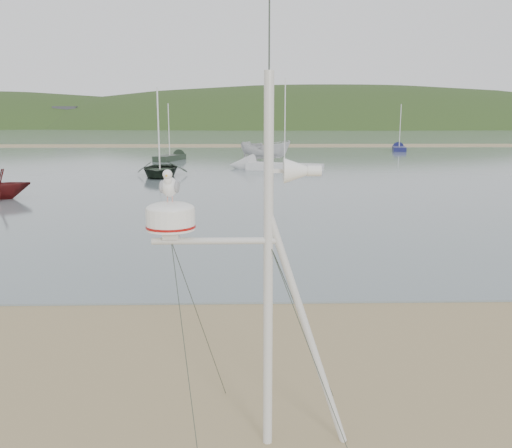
{
  "coord_description": "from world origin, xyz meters",
  "views": [
    {
      "loc": [
        2.19,
        -6.98,
        3.9
      ],
      "look_at": [
        2.38,
        1.0,
        2.33
      ],
      "focal_mm": 38.0,
      "sensor_mm": 36.0,
      "label": 1
    }
  ],
  "objects_px": {
    "boat_dark": "(159,140)",
    "boat_white": "(265,134)",
    "sailboat_blue_far": "(398,148)",
    "sailboat_dark_mid": "(176,157)",
    "mast_rig": "(263,345)",
    "sailboat_white_near": "(260,166)"
  },
  "relations": [
    {
      "from": "sailboat_white_near",
      "to": "sailboat_dark_mid",
      "type": "bearing_deg",
      "value": 127.1
    },
    {
      "from": "mast_rig",
      "to": "sailboat_dark_mid",
      "type": "relative_size",
      "value": 0.94
    },
    {
      "from": "boat_dark",
      "to": "sailboat_white_near",
      "type": "bearing_deg",
      "value": 34.88
    },
    {
      "from": "mast_rig",
      "to": "sailboat_blue_far",
      "type": "xyz_separation_m",
      "value": [
        18.7,
        59.96,
        -0.99
      ]
    },
    {
      "from": "sailboat_blue_far",
      "to": "sailboat_dark_mid",
      "type": "distance_m",
      "value": 29.1
    },
    {
      "from": "mast_rig",
      "to": "sailboat_blue_far",
      "type": "bearing_deg",
      "value": 72.68
    },
    {
      "from": "sailboat_blue_far",
      "to": "sailboat_dark_mid",
      "type": "relative_size",
      "value": 1.07
    },
    {
      "from": "boat_dark",
      "to": "sailboat_blue_far",
      "type": "distance_m",
      "value": 38.54
    },
    {
      "from": "mast_rig",
      "to": "sailboat_white_near",
      "type": "xyz_separation_m",
      "value": [
        1.06,
        35.41,
        -0.99
      ]
    },
    {
      "from": "mast_rig",
      "to": "sailboat_white_near",
      "type": "distance_m",
      "value": 35.44
    },
    {
      "from": "sailboat_blue_far",
      "to": "sailboat_dark_mid",
      "type": "xyz_separation_m",
      "value": [
        -25.23,
        -14.51,
        0.0
      ]
    },
    {
      "from": "boat_white",
      "to": "sailboat_white_near",
      "type": "height_order",
      "value": "sailboat_white_near"
    },
    {
      "from": "boat_white",
      "to": "sailboat_white_near",
      "type": "xyz_separation_m",
      "value": [
        -0.8,
        -9.32,
        -2.12
      ]
    },
    {
      "from": "mast_rig",
      "to": "boat_dark",
      "type": "distance_m",
      "value": 30.82
    },
    {
      "from": "sailboat_white_near",
      "to": "boat_dark",
      "type": "bearing_deg",
      "value": -142.92
    },
    {
      "from": "boat_dark",
      "to": "mast_rig",
      "type": "bearing_deg",
      "value": -81.42
    },
    {
      "from": "sailboat_blue_far",
      "to": "sailboat_dark_mid",
      "type": "height_order",
      "value": "sailboat_blue_far"
    },
    {
      "from": "boat_dark",
      "to": "boat_white",
      "type": "height_order",
      "value": "boat_dark"
    },
    {
      "from": "boat_dark",
      "to": "sailboat_white_near",
      "type": "relative_size",
      "value": 0.64
    },
    {
      "from": "boat_white",
      "to": "sailboat_white_near",
      "type": "bearing_deg",
      "value": -169.32
    },
    {
      "from": "mast_rig",
      "to": "sailboat_blue_far",
      "type": "height_order",
      "value": "sailboat_blue_far"
    },
    {
      "from": "mast_rig",
      "to": "boat_dark",
      "type": "xyz_separation_m",
      "value": [
        -5.76,
        30.25,
        1.16
      ]
    }
  ]
}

